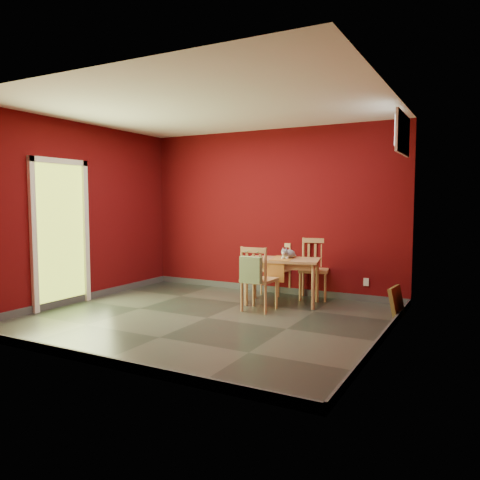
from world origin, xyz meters
The scene contains 13 objects.
ground centered at (0.00, 0.00, 0.00)m, with size 4.50×4.50×0.00m, color #2D342D.
room_shell centered at (0.00, 0.00, 0.05)m, with size 4.50×4.50×4.50m.
doorway centered at (-2.23, -0.40, 1.12)m, with size 0.06×1.01×2.13m.
window centered at (2.23, 1.00, 2.35)m, with size 0.05×0.90×0.50m.
outlet_plate centered at (1.60, 1.99, 0.30)m, with size 0.08×0.01×0.12m, color silver.
dining_table centered at (0.53, 1.25, 0.59)m, with size 1.19×0.85×0.68m.
table_runner centered at (0.53, 1.15, 0.63)m, with size 0.42×0.67×0.31m.
chair_far_left centered at (0.16, 1.90, 0.43)m, with size 0.46×0.46×0.84m.
chair_far_right centered at (0.82, 1.85, 0.48)m, with size 0.53×0.53×0.94m.
chair_near centered at (0.42, 0.67, 0.46)m, with size 0.42×0.42×0.90m.
tote_bag centered at (0.42, 0.45, 0.60)m, with size 0.30×0.18×0.43m.
cat centered at (0.60, 1.33, 0.77)m, with size 0.19×0.36×0.18m, color slate, non-canonical shape.
picture_frame centered at (2.19, 1.15, 0.21)m, with size 0.18×0.43×0.42m.
Camera 1 is at (3.21, -5.10, 1.52)m, focal length 35.00 mm.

